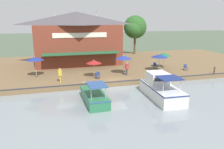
{
  "coord_description": "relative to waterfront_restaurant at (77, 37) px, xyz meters",
  "views": [
    {
      "loc": [
        23.22,
        -6.87,
        7.67
      ],
      "look_at": [
        -1.0,
        -0.1,
        1.3
      ],
      "focal_mm": 35.0,
      "sensor_mm": 36.0,
      "label": 1
    }
  ],
  "objects": [
    {
      "name": "quay_edge_fender",
      "position": [
        12.95,
        2.68,
        -4.15
      ],
      "size": [
        0.2,
        50.4,
        0.1
      ],
      "primitive_type": "cube",
      "color": "#2D2D33",
      "rests_on": "quay_deck"
    },
    {
      "name": "motorboat_nearest_quay",
      "position": [
        16.65,
        -0.59,
        -4.18
      ],
      "size": [
        5.86,
        1.97,
        2.09
      ],
      "color": "#287047",
      "rests_on": "river_water"
    },
    {
      "name": "quay_deck",
      "position": [
        2.05,
        2.68,
        -4.5
      ],
      "size": [
        22.0,
        56.0,
        0.6
      ],
      "primitive_type": "cube",
      "color": "brown",
      "rests_on": "ground"
    },
    {
      "name": "cafe_chair_under_first_umbrella",
      "position": [
        7.36,
        10.56,
        -3.73
      ],
      "size": [
        0.48,
        0.48,
        0.85
      ],
      "color": "navy",
      "rests_on": "quay_deck"
    },
    {
      "name": "waterfront_restaurant",
      "position": [
        0.0,
        0.0,
        0.0
      ],
      "size": [
        10.23,
        13.78,
        8.54
      ],
      "color": "brown",
      "rests_on": "quay_deck"
    },
    {
      "name": "tree_downstream_bank",
      "position": [
        -6.18,
        12.48,
        1.19
      ],
      "size": [
        4.91,
        4.68,
        7.87
      ],
      "color": "brown",
      "rests_on": "quay_deck"
    },
    {
      "name": "patio_umbrella_mid_patio_left",
      "position": [
        7.82,
        -6.23,
        -1.88
      ],
      "size": [
        2.17,
        2.17,
        2.58
      ],
      "color": "#B7B7B7",
      "rests_on": "quay_deck"
    },
    {
      "name": "motorboat_second_along",
      "position": [
        17.22,
        6.03,
        -3.86
      ],
      "size": [
        7.11,
        2.69,
        2.5
      ],
      "color": "silver",
      "rests_on": "river_water"
    },
    {
      "name": "patio_umbrella_by_entrance",
      "position": [
        10.08,
        0.79,
        -2.24
      ],
      "size": [
        1.92,
        1.92,
        2.22
      ],
      "color": "#B7B7B7",
      "rests_on": "quay_deck"
    },
    {
      "name": "mooring_post",
      "position": [
        12.7,
        16.57,
        -3.73
      ],
      "size": [
        0.22,
        0.22,
        0.93
      ],
      "color": "#473323",
      "rests_on": "quay_deck"
    },
    {
      "name": "person_near_entrance",
      "position": [
        10.26,
        5.07,
        -3.13
      ],
      "size": [
        0.48,
        0.48,
        1.71
      ],
      "color": "#4C4C56",
      "rests_on": "quay_deck"
    },
    {
      "name": "tree_behind_restaurant",
      "position": [
        -3.03,
        6.77,
        0.77
      ],
      "size": [
        3.74,
        3.56,
        6.87
      ],
      "color": "brown",
      "rests_on": "quay_deck"
    },
    {
      "name": "patio_umbrella_far_corner",
      "position": [
        7.33,
        11.9,
        -2.19
      ],
      "size": [
        2.1,
        2.1,
        2.31
      ],
      "color": "#B7B7B7",
      "rests_on": "quay_deck"
    },
    {
      "name": "patio_umbrella_back_row",
      "position": [
        9.28,
        10.17,
        -2.02
      ],
      "size": [
        2.26,
        2.26,
        2.44
      ],
      "color": "#B7B7B7",
      "rests_on": "quay_deck"
    },
    {
      "name": "patio_umbrella_near_quay_edge",
      "position": [
        9.52,
        4.84,
        -1.94
      ],
      "size": [
        2.12,
        2.12,
        2.53
      ],
      "color": "#B7B7B7",
      "rests_on": "quay_deck"
    },
    {
      "name": "cafe_chair_back_row_seat",
      "position": [
        10.93,
        1.1,
        -3.73
      ],
      "size": [
        0.56,
        0.56,
        0.85
      ],
      "color": "navy",
      "rests_on": "quay_deck"
    },
    {
      "name": "ground_plane",
      "position": [
        13.05,
        2.68,
        -4.8
      ],
      "size": [
        220.0,
        220.0,
        0.0
      ],
      "primitive_type": "plane",
      "color": "#4C5B47"
    },
    {
      "name": "cafe_chair_far_corner_seat",
      "position": [
        9.82,
        14.11,
        -3.73
      ],
      "size": [
        0.44,
        0.44,
        0.85
      ],
      "color": "navy",
      "rests_on": "quay_deck"
    },
    {
      "name": "person_mid_patio",
      "position": [
        11.27,
        -3.41,
        -3.17
      ],
      "size": [
        0.47,
        0.47,
        1.66
      ],
      "color": "gold",
      "rests_on": "quay_deck"
    }
  ]
}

